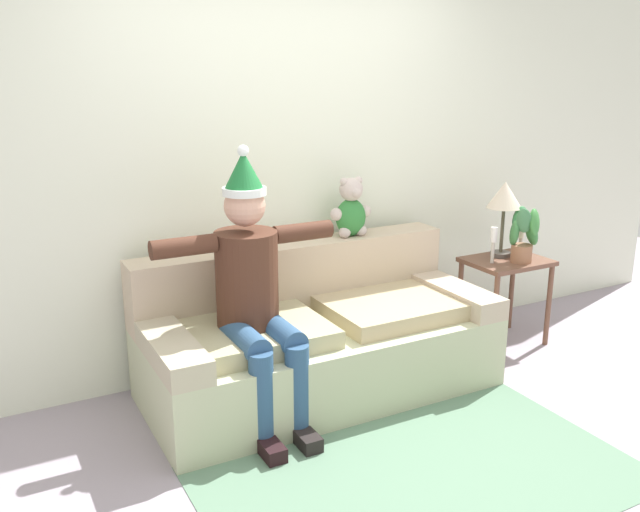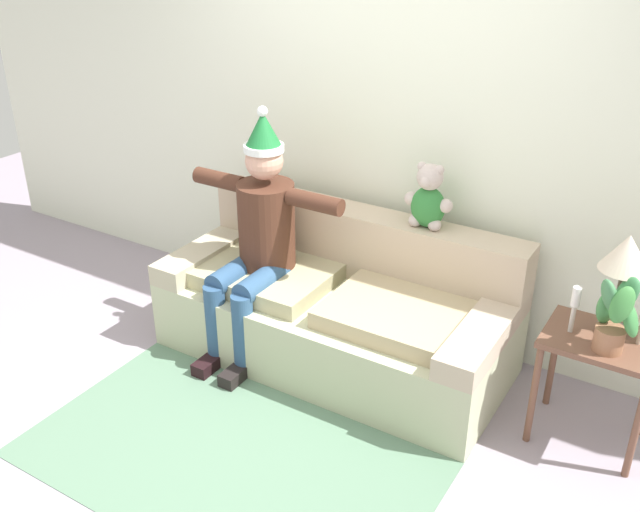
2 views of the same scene
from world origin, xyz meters
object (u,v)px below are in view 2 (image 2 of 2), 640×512
side_table (599,357)px  table_lamp (626,258)px  person_seated (257,235)px  candle_tall (575,303)px  couch (339,307)px  teddy_bear (428,199)px  potted_plant (616,315)px

side_table → table_lamp: size_ratio=1.16×
person_seated → candle_tall: person_seated is taller
couch → side_table: couch is taller
teddy_bear → table_lamp: bearing=-10.6°
table_lamp → person_seated: bearing=-172.7°
person_seated → side_table: size_ratio=2.46×
person_seated → potted_plant: person_seated is taller
person_seated → teddy_bear: size_ratio=3.93×
candle_tall → table_lamp: bearing=31.6°
couch → person_seated: size_ratio=1.37×
person_seated → candle_tall: (1.79, 0.15, 0.01)m
teddy_bear → potted_plant: bearing=-18.8°
teddy_bear → candle_tall: teddy_bear is taller
potted_plant → candle_tall: potted_plant is taller
person_seated → side_table: bearing=4.9°
table_lamp → candle_tall: size_ratio=2.12×
table_lamp → candle_tall: (-0.17, -0.10, -0.25)m
person_seated → side_table: 1.97m
table_lamp → candle_tall: bearing=-148.4°
table_lamp → potted_plant: bearing=-81.2°
person_seated → table_lamp: size_ratio=2.87×
couch → person_seated: 0.66m
couch → side_table: 1.49m
teddy_bear → potted_plant: teddy_bear is taller
teddy_bear → side_table: size_ratio=0.63×
person_seated → side_table: person_seated is taller
potted_plant → candle_tall: size_ratio=1.60×
couch → person_seated: person_seated is taller
table_lamp → candle_tall: 0.32m
couch → teddy_bear: 0.85m
teddy_bear → table_lamp: 1.11m
teddy_bear → side_table: (1.08, -0.29, -0.51)m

